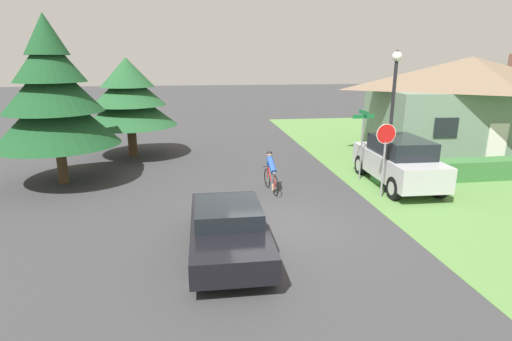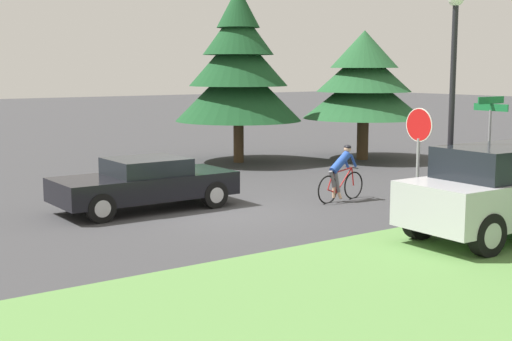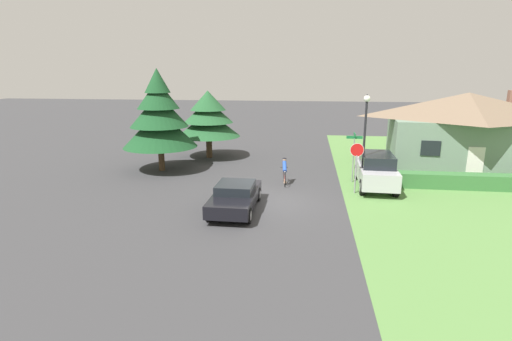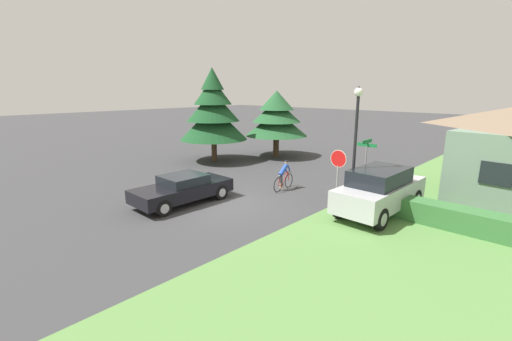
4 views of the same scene
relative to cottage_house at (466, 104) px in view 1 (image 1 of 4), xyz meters
name	(u,v)px [view 1 (image 1 of 4)]	position (x,y,z in m)	size (l,w,h in m)	color
ground_plane	(274,229)	(-11.82, -8.62, -2.57)	(140.00, 140.00, 0.00)	#38383A
cottage_house	(466,104)	(0.00, 0.00, 0.00)	(10.21, 7.12, 5.10)	slate
hedge_row	(511,168)	(-1.00, -4.77, -2.15)	(11.95, 0.90, 0.83)	#387038
sedan_left_lane	(228,228)	(-13.24, -9.85, -1.91)	(1.95, 4.48, 1.29)	black
cyclist	(271,173)	(-11.27, -5.10, -1.86)	(0.44, 1.78, 1.50)	black
parked_suv_right	(398,161)	(-6.24, -5.10, -1.59)	(2.05, 4.85, 1.92)	#B7B7BC
stop_sign	(385,146)	(-7.48, -6.40, -0.68)	(0.70, 0.07, 2.67)	gray
street_lamp	(393,101)	(-7.08, -5.88, 0.82)	(0.34, 0.34, 5.14)	black
street_name_sign	(362,133)	(-7.39, -4.16, -0.60)	(0.90, 0.90, 2.86)	gray
conifer_tall_near	(53,96)	(-19.36, -2.88, 0.89)	(4.68, 4.68, 6.47)	#4C3823
conifer_tall_far	(129,97)	(-17.29, 1.51, 0.44)	(4.63, 4.63, 4.92)	#4C3823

